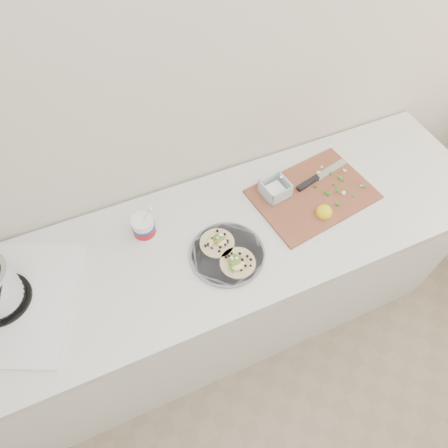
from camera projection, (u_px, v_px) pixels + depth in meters
name	position (u px, v px, depth m)	size (l,w,h in m)	color
counter	(210.00, 288.00, 1.95)	(2.44, 0.66, 0.90)	white
taco_plate	(227.00, 253.00, 1.52)	(0.29, 0.29, 0.04)	slate
tub	(144.00, 226.00, 1.54)	(0.09, 0.09, 0.20)	white
cutboard	(310.00, 191.00, 1.70)	(0.54, 0.41, 0.08)	brown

